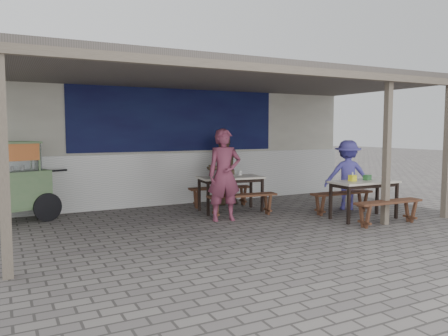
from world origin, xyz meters
name	(u,v)px	position (x,y,z in m)	size (l,w,h in m)	color
ground	(250,228)	(0.00, 0.00, 0.00)	(60.00, 60.00, 0.00)	#645F5B
back_wall	(177,131)	(0.00, 3.58, 1.72)	(9.00, 1.28, 3.50)	beige
warung_roof	(228,79)	(0.02, 0.90, 2.71)	(9.00, 4.21, 2.81)	#554E49
table_left	(231,180)	(0.43, 1.55, 0.67)	(1.40, 0.81, 0.75)	beige
bench_left_street	(242,200)	(0.37, 0.93, 0.34)	(1.46, 0.42, 0.45)	brown
bench_left_wall	(220,192)	(0.49, 2.16, 0.34)	(1.46, 0.42, 0.45)	brown
table_right	(364,185)	(2.37, -0.35, 0.67)	(1.35, 0.66, 0.75)	beige
bench_right_street	(388,207)	(2.35, -0.97, 0.34)	(1.44, 0.31, 0.45)	brown
bench_right_wall	(342,197)	(2.38, 0.28, 0.34)	(1.44, 0.31, 0.45)	brown
vendor_cart	(9,179)	(-3.80, 2.38, 0.83)	(1.80, 1.16, 1.53)	#6D895B
patron_street_side	(224,175)	(-0.13, 0.77, 0.88)	(0.64, 0.42, 1.77)	brown
patron_wall_side	(222,170)	(0.67, 2.42, 0.81)	(0.79, 0.61, 1.62)	brown
patron_right_table	(348,175)	(2.82, 0.60, 0.76)	(0.98, 0.56, 1.52)	#524BB3
tissue_box	(352,178)	(2.14, -0.27, 0.81)	(0.12, 0.12, 0.12)	yellow
donation_box	(367,177)	(2.53, -0.27, 0.80)	(0.16, 0.10, 0.10)	#316E38
condiment_jar	(240,173)	(0.77, 1.76, 0.80)	(0.09, 0.09, 0.10)	silver
condiment_bowl	(222,175)	(0.31, 1.71, 0.77)	(0.19, 0.19, 0.05)	white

